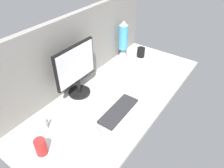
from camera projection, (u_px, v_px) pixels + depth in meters
ground_plane at (115, 95)px, 176.83cm from camera, size 180.00×80.00×3.00cm
cubicle_wall_back at (78, 49)px, 175.17cm from camera, size 180.00×5.00×60.21cm
monitor at (76, 69)px, 162.35cm from camera, size 39.61×18.00×43.11cm
keyboard at (119, 111)px, 158.17cm from camera, size 37.26×13.76×2.00cm
mouse at (96, 131)px, 141.80cm from camera, size 8.30×10.86×3.40cm
mug_black_travel at (141, 52)px, 222.27cm from camera, size 8.11×8.11×10.04cm
mug_ceramic_white at (42, 125)px, 142.20cm from camera, size 10.77×7.49×9.00cm
mug_red_plastic at (41, 147)px, 126.95cm from camera, size 6.98×6.98×11.38cm
lava_lamp at (123, 43)px, 212.40cm from camera, size 12.28×12.28×40.20cm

